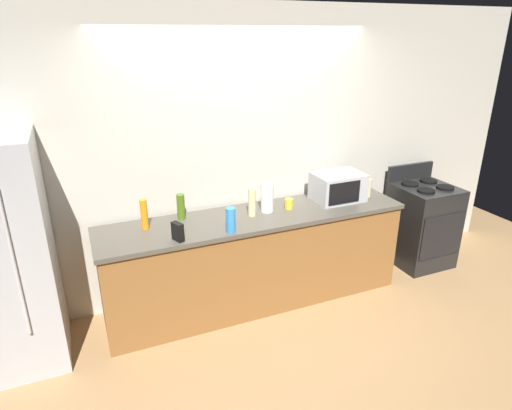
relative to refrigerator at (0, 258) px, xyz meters
name	(u,v)px	position (x,y,z in m)	size (l,w,h in m)	color
ground_plane	(273,323)	(2.05, -0.40, -0.90)	(8.00, 8.00, 0.00)	#A87F51
back_wall	(239,156)	(2.05, 0.41, 0.45)	(6.40, 0.10, 2.70)	beige
counter_run	(256,259)	(2.05, 0.00, -0.45)	(2.84, 0.64, 0.90)	brown
refrigerator	(0,258)	(0.00, 0.00, 0.00)	(0.72, 0.73, 1.80)	#B7BABF
stove_range	(422,224)	(4.05, 0.00, -0.44)	(0.60, 0.61, 1.08)	black
microwave	(338,187)	(2.94, 0.05, 0.13)	(0.48, 0.35, 0.27)	#B7BABF
paper_towel_roll	(267,198)	(2.18, 0.05, 0.13)	(0.12, 0.12, 0.27)	white
cordless_phone	(178,232)	(1.28, -0.23, 0.07)	(0.05, 0.11, 0.15)	black
bottle_olive_oil	(181,207)	(1.41, 0.18, 0.12)	(0.07, 0.07, 0.23)	#4C6B19
bottle_dish_soap	(144,214)	(1.08, 0.10, 0.13)	(0.06, 0.06, 0.26)	orange
bottle_spray_cleaner	(231,220)	(1.72, -0.24, 0.11)	(0.08, 0.08, 0.21)	#338CE5
bottle_hand_soap	(252,202)	(2.02, 0.01, 0.13)	(0.07, 0.07, 0.26)	beige
bottle_vinegar	(368,188)	(3.27, 0.00, 0.09)	(0.06, 0.06, 0.18)	beige
mug_yellow	(289,204)	(2.40, 0.03, 0.05)	(0.08, 0.08, 0.10)	yellow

